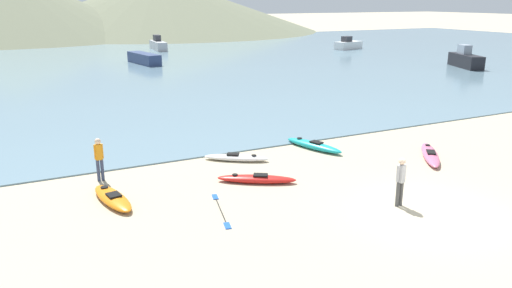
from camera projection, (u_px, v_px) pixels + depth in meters
name	position (u px, v px, depth m)	size (l,w,h in m)	color
ground_plane	(428.00, 213.00, 15.94)	(400.00, 400.00, 0.00)	tan
bay_water	(125.00, 63.00, 53.40)	(160.00, 70.00, 0.06)	slate
far_hill_midright	(6.00, 4.00, 88.54)	(54.84, 54.84, 11.50)	#6B7056
far_hill_right	(159.00, 4.00, 104.76)	(66.56, 66.56, 11.16)	#6B7056
kayak_on_sand_0	(113.00, 198.00, 16.76)	(1.17, 2.89, 0.33)	orange
kayak_on_sand_1	(257.00, 179.00, 18.53)	(2.83, 2.06, 0.33)	red
kayak_on_sand_2	(314.00, 145.00, 22.72)	(1.55, 3.18, 0.37)	teal
kayak_on_sand_3	(430.00, 154.00, 21.44)	(2.65, 3.13, 0.33)	#E5668C
kayak_on_sand_4	(236.00, 158.00, 21.06)	(2.60, 2.05, 0.31)	white
person_near_foreground	(401.00, 179.00, 16.22)	(0.34, 0.26, 1.66)	#4C4C4C
person_near_waterline	(99.00, 157.00, 18.50)	(0.34, 0.23, 1.66)	#384260
moored_boat_0	(144.00, 58.00, 52.12)	(2.23, 5.90, 1.09)	navy
moored_boat_1	(158.00, 45.00, 66.30)	(1.62, 5.53, 1.93)	#B2B2B7
moored_boat_2	(348.00, 45.00, 67.31)	(4.31, 2.51, 1.73)	white
moored_boat_3	(466.00, 60.00, 49.27)	(3.20, 5.15, 2.16)	black
loose_paddle	(221.00, 210.00, 16.09)	(0.81, 2.75, 0.03)	black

